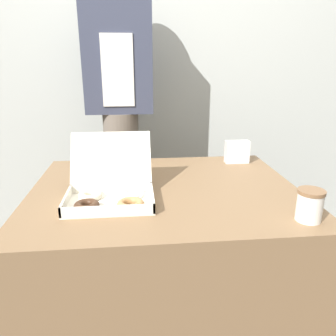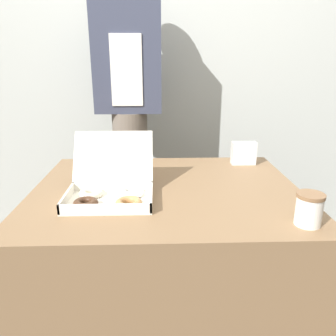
% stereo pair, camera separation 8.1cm
% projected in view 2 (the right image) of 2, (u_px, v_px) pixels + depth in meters
% --- Properties ---
extents(ground_plane, '(14.00, 14.00, 0.00)m').
position_uv_depth(ground_plane, '(167.00, 331.00, 1.63)').
color(ground_plane, '#4C4742').
extents(wall_back, '(10.00, 0.05, 2.60)m').
position_uv_depth(wall_back, '(162.00, 58.00, 2.25)').
color(wall_back, '#B2B7B2').
rests_on(wall_back, ground_plane).
extents(table, '(1.12, 0.90, 0.77)m').
position_uv_depth(table, '(166.00, 265.00, 1.51)').
color(table, brown).
rests_on(table, ground_plane).
extents(donut_box, '(0.33, 0.36, 0.23)m').
position_uv_depth(donut_box, '(111.00, 190.00, 1.27)').
color(donut_box, white).
rests_on(donut_box, table).
extents(coffee_cup, '(0.09, 0.09, 0.11)m').
position_uv_depth(coffee_cup, '(309.00, 209.00, 1.06)').
color(coffee_cup, silver).
rests_on(coffee_cup, table).
extents(napkin_holder, '(0.12, 0.05, 0.12)m').
position_uv_depth(napkin_holder, '(244.00, 153.00, 1.70)').
color(napkin_holder, silver).
rests_on(napkin_holder, table).
extents(person_customer, '(0.39, 0.22, 1.82)m').
position_uv_depth(person_customer, '(129.00, 108.00, 2.00)').
color(person_customer, '#665B51').
rests_on(person_customer, ground_plane).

